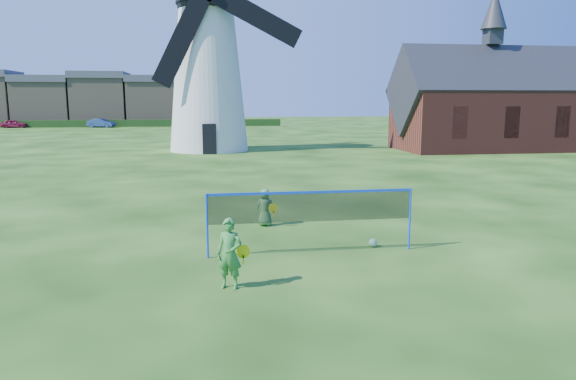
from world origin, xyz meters
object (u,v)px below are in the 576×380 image
at_px(badminton_net, 312,208).
at_px(player_boy, 265,207).
at_px(play_ball, 373,243).
at_px(player_girl, 230,254).
at_px(chapel, 488,106).
at_px(windmill, 208,68).
at_px(car_left, 14,124).
at_px(car_right, 101,123).

bearing_deg(badminton_net, player_boy, 104.69).
distance_m(player_boy, play_ball, 3.70).
bearing_deg(player_girl, chapel, 74.67).
bearing_deg(windmill, chapel, -6.92).
relative_size(windmill, play_ball, 80.87).
distance_m(chapel, car_left, 62.12).
relative_size(chapel, play_ball, 63.07).
bearing_deg(player_girl, play_ball, 55.20).
bearing_deg(windmill, play_ball, -81.69).
bearing_deg(chapel, player_girl, -127.07).
bearing_deg(car_right, badminton_net, -151.30).
xyz_separation_m(windmill, car_right, (-14.75, 37.08, -5.47)).
bearing_deg(chapel, car_right, 131.93).
distance_m(player_boy, car_right, 63.78).
bearing_deg(play_ball, chapel, 55.79).
height_order(windmill, car_right, windmill).
height_order(badminton_net, player_boy, badminton_net).
relative_size(player_girl, play_ball, 6.46).
xyz_separation_m(player_girl, car_right, (-14.99, 66.85, -0.10)).
relative_size(windmill, chapel, 1.28).
relative_size(chapel, car_left, 4.15).
distance_m(windmill, chapel, 21.16).
xyz_separation_m(badminton_net, player_girl, (-2.07, -2.14, -0.43)).
xyz_separation_m(play_ball, car_left, (-30.37, 65.05, 0.46)).
bearing_deg(play_ball, car_left, 115.02).
height_order(player_boy, car_right, car_right).
height_order(player_girl, car_right, player_girl).
bearing_deg(player_boy, car_right, -61.96).
bearing_deg(player_girl, badminton_net, 67.73).
bearing_deg(player_girl, windmill, 112.22).
bearing_deg(play_ball, player_girl, -146.54).
relative_size(chapel, player_girl, 9.76).
bearing_deg(badminton_net, car_left, 113.69).
bearing_deg(player_boy, car_left, -52.63).
bearing_deg(play_ball, windmill, 98.31).
distance_m(player_girl, player_boy, 5.34).
distance_m(play_ball, car_right, 67.05).
distance_m(windmill, car_left, 46.39).
bearing_deg(windmill, badminton_net, -85.22).
bearing_deg(car_left, badminton_net, -159.51).
bearing_deg(badminton_net, car_right, 104.77).
bearing_deg(car_right, player_boy, -151.30).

